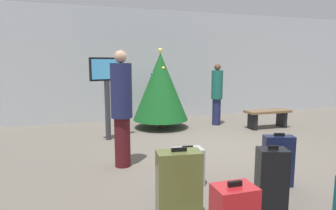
% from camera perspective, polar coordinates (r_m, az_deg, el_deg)
% --- Properties ---
extents(ground_plane, '(16.00, 16.00, 0.00)m').
position_cam_1_polar(ground_plane, '(6.09, 8.90, -8.25)').
color(ground_plane, '#665E54').
extents(back_wall, '(16.00, 0.20, 3.30)m').
position_cam_1_polar(back_wall, '(9.16, -1.05, 7.82)').
color(back_wall, '#B7BCC1').
rests_on(back_wall, ground_plane).
extents(holiday_tree, '(1.46, 1.46, 2.10)m').
position_cam_1_polar(holiday_tree, '(7.67, -1.49, 3.64)').
color(holiday_tree, '#4C3319').
rests_on(holiday_tree, ground_plane).
extents(flight_info_kiosk, '(0.75, 0.33, 1.84)m').
position_cam_1_polar(flight_info_kiosk, '(6.56, -11.88, 4.02)').
color(flight_info_kiosk, '#333338').
rests_on(flight_info_kiosk, ground_plane).
extents(waiting_bench, '(1.22, 0.44, 0.48)m').
position_cam_1_polar(waiting_bench, '(8.15, 18.91, -1.88)').
color(waiting_bench, brown).
rests_on(waiting_bench, ground_plane).
extents(traveller_0, '(0.40, 0.40, 1.92)m').
position_cam_1_polar(traveller_0, '(4.82, -9.07, -0.23)').
color(traveller_0, '#4C1419').
rests_on(traveller_0, ground_plane).
extents(traveller_1, '(0.34, 0.34, 1.69)m').
position_cam_1_polar(traveller_1, '(8.16, 9.55, 2.37)').
color(traveller_1, '#1E234C').
rests_on(traveller_1, ground_plane).
extents(suitcase_1, '(0.39, 0.34, 0.79)m').
position_cam_1_polar(suitcase_1, '(3.69, 19.60, -13.64)').
color(suitcase_1, black).
rests_on(suitcase_1, ground_plane).
extents(suitcase_2, '(0.50, 0.30, 0.84)m').
position_cam_1_polar(suitcase_2, '(3.24, 2.13, -15.80)').
color(suitcase_2, '#59602D').
rests_on(suitcase_2, ground_plane).
extents(suitcase_3, '(0.46, 0.30, 0.57)m').
position_cam_1_polar(suitcase_3, '(4.23, 3.83, -11.93)').
color(suitcase_3, '#9EA0A5').
rests_on(suitcase_3, ground_plane).
extents(suitcase_5, '(0.45, 0.29, 0.76)m').
position_cam_1_polar(suitcase_5, '(4.44, 20.70, -10.17)').
color(suitcase_5, '#141938').
rests_on(suitcase_5, ground_plane).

